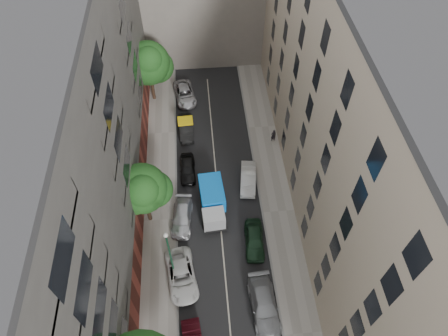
{
  "coord_description": "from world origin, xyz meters",
  "views": [
    {
      "loc": [
        -1.26,
        -19.45,
        31.85
      ],
      "look_at": [
        0.48,
        0.94,
        6.0
      ],
      "focal_mm": 32.0,
      "sensor_mm": 36.0,
      "label": 1
    }
  ],
  "objects": [
    {
      "name": "ground",
      "position": [
        0.0,
        0.0,
        0.0
      ],
      "size": [
        120.0,
        120.0,
        0.0
      ],
      "primitive_type": "plane",
      "color": "#4C4C49",
      "rests_on": "ground"
    },
    {
      "name": "road_surface",
      "position": [
        0.0,
        0.0,
        0.01
      ],
      "size": [
        8.0,
        44.0,
        0.02
      ],
      "primitive_type": "cube",
      "color": "black",
      "rests_on": "ground"
    },
    {
      "name": "sidewalk_left",
      "position": [
        -5.5,
        0.0,
        0.07
      ],
      "size": [
        3.0,
        44.0,
        0.15
      ],
      "primitive_type": "cube",
      "color": "gray",
      "rests_on": "ground"
    },
    {
      "name": "sidewalk_right",
      "position": [
        5.5,
        0.0,
        0.07
      ],
      "size": [
        3.0,
        44.0,
        0.15
      ],
      "primitive_type": "cube",
      "color": "gray",
      "rests_on": "ground"
    },
    {
      "name": "building_left",
      "position": [
        -11.0,
        0.0,
        10.0
      ],
      "size": [
        8.0,
        44.0,
        20.0
      ],
      "primitive_type": "cube",
      "color": "#4C4947",
      "rests_on": "ground"
    },
    {
      "name": "building_right",
      "position": [
        11.0,
        0.0,
        10.0
      ],
      "size": [
        8.0,
        44.0,
        20.0
      ],
      "primitive_type": "cube",
      "color": "tan",
      "rests_on": "ground"
    },
    {
      "name": "tarp_truck",
      "position": [
        -0.6,
        0.84,
        1.33
      ],
      "size": [
        2.41,
        5.35,
        2.41
      ],
      "rotation": [
        0.0,
        0.0,
        0.08
      ],
      "color": "black",
      "rests_on": "ground"
    },
    {
      "name": "car_left_2",
      "position": [
        -3.6,
        -5.8,
        0.69
      ],
      "size": [
        2.98,
        5.26,
        1.39
      ],
      "primitive_type": "imported",
      "rotation": [
        0.0,
        0.0,
        0.14
      ],
      "color": "silver",
      "rests_on": "ground"
    },
    {
      "name": "car_left_3",
      "position": [
        -3.45,
        -0.2,
        0.63
      ],
      "size": [
        2.25,
        4.54,
        1.27
      ],
      "primitive_type": "imported",
      "rotation": [
        0.0,
        0.0,
        -0.11
      ],
      "color": "#BBBBC0",
      "rests_on": "ground"
    },
    {
      "name": "car_left_4",
      "position": [
        -2.8,
        5.4,
        0.65
      ],
      "size": [
        1.59,
        3.83,
        1.3
      ],
      "primitive_type": "imported",
      "rotation": [
        0.0,
        0.0,
        0.02
      ],
      "color": "black",
      "rests_on": "ground"
    },
    {
      "name": "car_left_5",
      "position": [
        -2.8,
        11.0,
        0.68
      ],
      "size": [
        1.62,
        4.21,
        1.37
      ],
      "primitive_type": "imported",
      "rotation": [
        0.0,
        0.0,
        0.04
      ],
      "color": "black",
      "rests_on": "ground"
    },
    {
      "name": "car_left_6",
      "position": [
        -2.8,
        16.6,
        0.66
      ],
      "size": [
        2.95,
        5.06,
        1.33
      ],
      "primitive_type": "imported",
      "rotation": [
        0.0,
        0.0,
        0.16
      ],
      "color": "silver",
      "rests_on": "ground"
    },
    {
      "name": "car_right_1",
      "position": [
        2.8,
        -8.8,
        0.73
      ],
      "size": [
        2.34,
        5.15,
        1.46
      ],
      "primitive_type": "imported",
      "rotation": [
        0.0,
        0.0,
        0.06
      ],
      "color": "slate",
      "rests_on": "ground"
    },
    {
      "name": "car_right_2",
      "position": [
        2.8,
        -3.08,
        0.7
      ],
      "size": [
        1.93,
        4.22,
        1.4
      ],
      "primitive_type": "imported",
      "rotation": [
        0.0,
        0.0,
        -0.07
      ],
      "color": "black",
      "rests_on": "ground"
    },
    {
      "name": "car_right_3",
      "position": [
        3.07,
        3.6,
        0.68
      ],
      "size": [
        1.99,
        4.3,
        1.36
      ],
      "primitive_type": "imported",
      "rotation": [
        0.0,
        0.0,
        -0.14
      ],
      "color": "silver",
      "rests_on": "ground"
    },
    {
      "name": "tree_mid",
      "position": [
        -6.3,
        0.09,
        4.8
      ],
      "size": [
        4.71,
        4.34,
        7.05
      ],
      "color": "#382619",
      "rests_on": "sidewalk_left"
    },
    {
      "name": "tree_far",
      "position": [
        -6.3,
        16.6,
        5.01
      ],
      "size": [
        5.08,
        4.78,
        7.46
      ],
      "color": "#382619",
      "rests_on": "sidewalk_left"
    },
    {
      "name": "lamp_post",
      "position": [
        -4.2,
        -5.43,
        4.35
      ],
      "size": [
        0.36,
        0.36,
        6.89
      ],
      "color": "#165031",
      "rests_on": "sidewalk_left"
    },
    {
      "name": "pedestrian",
      "position": [
        6.4,
        8.89,
        0.93
      ],
      "size": [
        0.64,
        0.5,
        1.55
      ],
      "primitive_type": "imported",
      "rotation": [
        0.0,
        0.0,
        3.38
      ],
      "color": "black",
      "rests_on": "sidewalk_right"
    }
  ]
}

